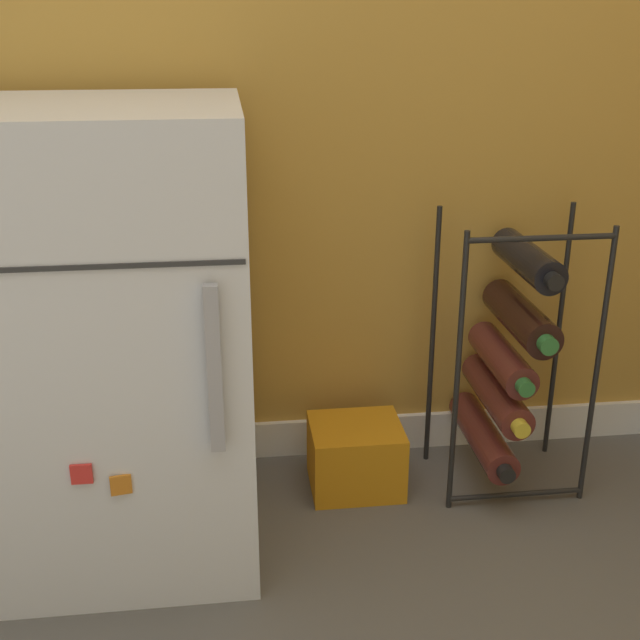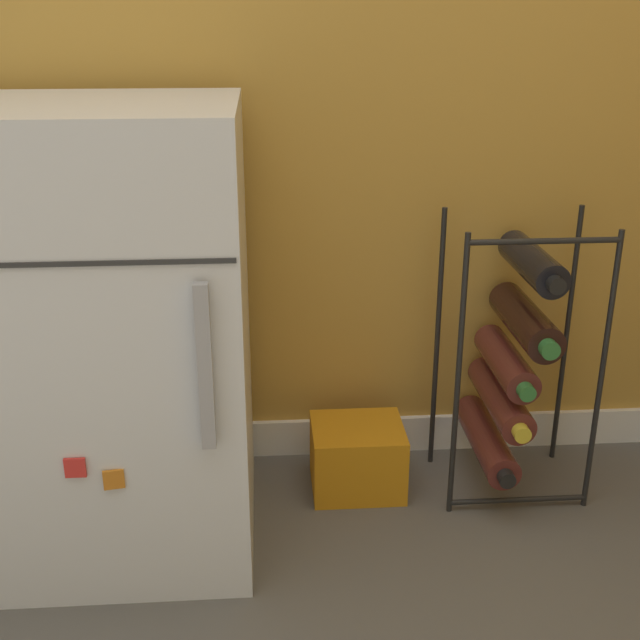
# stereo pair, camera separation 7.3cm
# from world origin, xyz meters

# --- Properties ---
(mini_fridge) EXTENTS (0.57, 0.50, 0.88)m
(mini_fridge) POSITION_xyz_m (-0.42, 0.38, 0.44)
(mini_fridge) COLOR silver
(mini_fridge) RESTS_ON ground_plane
(wine_rack) EXTENTS (0.31, 0.32, 0.63)m
(wine_rack) POSITION_xyz_m (0.43, 0.49, 0.31)
(wine_rack) COLOR black
(wine_rack) RESTS_ON ground_plane
(soda_box) EXTENTS (0.21, 0.18, 0.15)m
(soda_box) POSITION_xyz_m (0.10, 0.50, 0.08)
(soda_box) COLOR orange
(soda_box) RESTS_ON ground_plane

